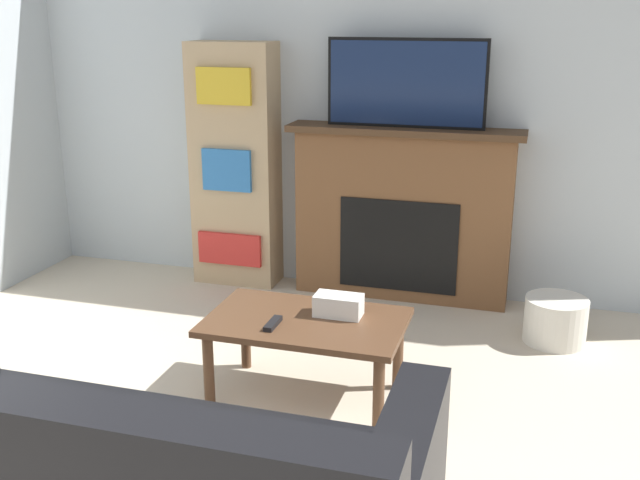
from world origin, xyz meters
The scene contains 8 objects.
wall_back centered at (0.00, 3.66, 1.35)m, with size 5.48×0.06×2.70m.
fireplace centered at (0.27, 3.52, 0.55)m, with size 1.44×0.28×1.09m.
tv centered at (0.27, 3.50, 1.35)m, with size 0.95×0.03×0.52m.
coffee_table centered at (0.09, 2.08, 0.35)m, with size 0.91×0.57×0.41m.
tissue_box centered at (0.23, 2.16, 0.46)m, with size 0.22×0.12×0.10m.
remote_control centered at (-0.02, 1.96, 0.42)m, with size 0.04×0.15×0.02m.
bookshelf centered at (-0.84, 3.50, 0.79)m, with size 0.55×0.29×1.58m.
storage_basket centered at (1.22, 3.07, 0.13)m, with size 0.34×0.34×0.25m.
Camera 1 is at (1.06, -0.95, 1.76)m, focal length 42.00 mm.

